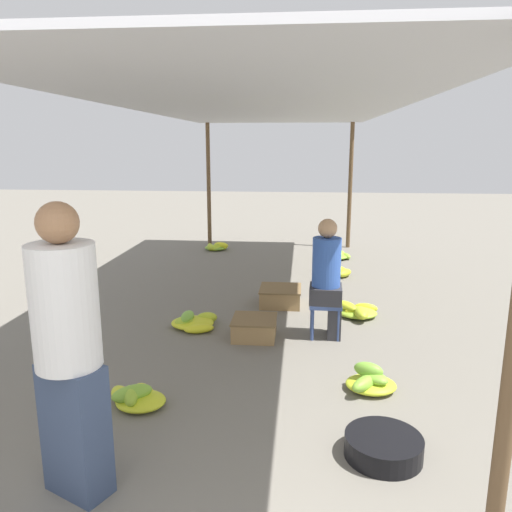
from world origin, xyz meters
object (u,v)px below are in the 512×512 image
(vendor_foreground, at_px, (69,350))
(crate_near, at_px, (280,296))
(banana_pile_left_0, at_px, (194,322))
(banana_pile_left_2, at_px, (218,247))
(banana_pile_right_0, at_px, (371,381))
(banana_pile_right_2, at_px, (336,272))
(stool, at_px, (325,309))
(banana_pile_right_3, at_px, (333,255))
(banana_pile_right_1, at_px, (357,311))
(vendor_seated, at_px, (328,277))
(banana_pile_left_1, at_px, (135,397))
(crate_mid, at_px, (254,328))
(basin_black, at_px, (383,446))

(vendor_foreground, height_order, crate_near, vendor_foreground)
(banana_pile_left_0, height_order, crate_near, crate_near)
(banana_pile_left_2, distance_m, banana_pile_right_0, 5.97)
(banana_pile_right_2, bearing_deg, stool, -96.32)
(vendor_foreground, bearing_deg, banana_pile_right_3, 73.85)
(banana_pile_right_1, bearing_deg, banana_pile_left_0, -164.25)
(banana_pile_left_0, xyz_separation_m, banana_pile_right_2, (1.75, 2.43, 0.01))
(vendor_seated, bearing_deg, banana_pile_left_1, -133.92)
(banana_pile_left_2, height_order, crate_mid, crate_mid)
(vendor_seated, xyz_separation_m, banana_pile_right_3, (0.28, 3.78, -0.60))
(banana_pile_left_0, xyz_separation_m, banana_pile_right_3, (1.77, 3.66, 0.00))
(banana_pile_right_1, relative_size, crate_mid, 1.16)
(banana_pile_left_2, relative_size, crate_near, 0.93)
(stool, height_order, banana_pile_left_1, stool)
(stool, xyz_separation_m, banana_pile_left_2, (-1.90, 4.33, -0.24))
(vendor_foreground, distance_m, banana_pile_left_1, 1.30)
(banana_pile_right_0, bearing_deg, banana_pile_right_2, 90.92)
(banana_pile_left_2, xyz_separation_m, banana_pile_right_3, (2.20, -0.55, -0.00))
(crate_mid, bearing_deg, vendor_foreground, -107.73)
(vendor_seated, height_order, basin_black, vendor_seated)
(banana_pile_left_0, distance_m, crate_near, 1.31)
(banana_pile_right_0, xyz_separation_m, banana_pile_right_2, (-0.06, 3.75, -0.01))
(banana_pile_right_1, xyz_separation_m, crate_mid, (-1.18, -0.77, 0.04))
(banana_pile_left_2, distance_m, banana_pile_right_3, 2.27)
(vendor_foreground, height_order, banana_pile_left_1, vendor_foreground)
(crate_near, bearing_deg, banana_pile_right_1, -21.78)
(basin_black, bearing_deg, crate_mid, 117.80)
(banana_pile_right_0, xyz_separation_m, banana_pile_right_3, (-0.05, 4.98, -0.02))
(crate_near, relative_size, crate_mid, 1.12)
(basin_black, height_order, banana_pile_right_3, banana_pile_right_3)
(banana_pile_right_2, height_order, crate_mid, crate_mid)
(banana_pile_right_3, bearing_deg, banana_pile_right_1, -87.72)
(stool, height_order, banana_pile_left_2, stool)
(vendor_seated, relative_size, banana_pile_left_1, 2.45)
(vendor_seated, xyz_separation_m, banana_pile_left_1, (-1.58, -1.64, -0.59))
(banana_pile_right_2, xyz_separation_m, crate_mid, (-1.04, -2.66, 0.04))
(vendor_foreground, relative_size, basin_black, 3.37)
(banana_pile_right_2, bearing_deg, banana_pile_left_1, -113.73)
(stool, xyz_separation_m, basin_black, (0.31, -2.12, -0.24))
(banana_pile_left_1, xyz_separation_m, banana_pile_right_1, (1.98, 2.29, -0.00))
(crate_near, bearing_deg, banana_pile_left_2, 112.67)
(banana_pile_right_2, distance_m, banana_pile_right_3, 1.23)
(vendor_seated, xyz_separation_m, banana_pile_right_0, (0.32, -1.20, -0.58))
(banana_pile_right_0, height_order, banana_pile_right_3, banana_pile_right_3)
(stool, height_order, banana_pile_right_1, stool)
(stool, bearing_deg, banana_pile_left_2, 113.73)
(banana_pile_left_2, relative_size, banana_pile_right_0, 1.14)
(vendor_foreground, relative_size, banana_pile_left_1, 3.33)
(banana_pile_left_1, bearing_deg, vendor_foreground, -90.13)
(vendor_seated, distance_m, banana_pile_right_1, 0.97)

